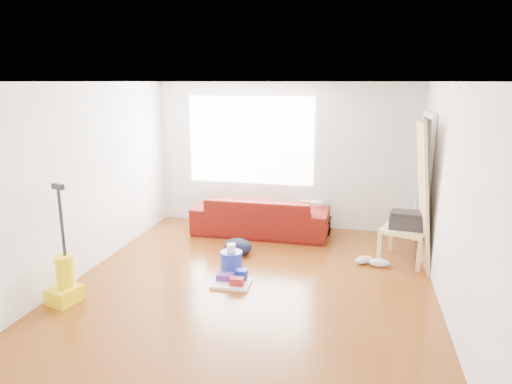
% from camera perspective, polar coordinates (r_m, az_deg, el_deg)
% --- Properties ---
extents(room, '(4.51, 5.01, 2.51)m').
position_cam_1_polar(room, '(5.64, 0.45, 0.85)').
color(room, brown).
rests_on(room, ground).
extents(sofa, '(2.24, 0.88, 0.65)m').
position_cam_1_polar(sofa, '(7.75, 0.62, -5.18)').
color(sofa, '#330E08').
rests_on(sofa, ground).
extents(tv_stand, '(0.69, 0.42, 0.25)m').
position_cam_1_polar(tv_stand, '(7.84, 6.89, -4.02)').
color(tv_stand, black).
rests_on(tv_stand, ground).
extents(tv, '(0.57, 0.07, 0.33)m').
position_cam_1_polar(tv, '(7.76, 6.95, -2.04)').
color(tv, black).
rests_on(tv, tv_stand).
extents(side_table, '(0.77, 0.77, 0.49)m').
position_cam_1_polar(side_table, '(6.81, 18.13, -4.90)').
color(side_table, '#D6C17B').
rests_on(side_table, ground).
extents(printer, '(0.48, 0.39, 0.24)m').
position_cam_1_polar(printer, '(6.76, 18.26, -3.35)').
color(printer, black).
rests_on(printer, side_table).
extents(bucket, '(0.34, 0.34, 0.29)m').
position_cam_1_polar(bucket, '(6.25, -3.07, -9.97)').
color(bucket, '#2235BA').
rests_on(bucket, ground).
extents(toilet_paper, '(0.12, 0.12, 0.11)m').
position_cam_1_polar(toilet_paper, '(6.17, -3.10, -8.26)').
color(toilet_paper, white).
rests_on(toilet_paper, bucket).
extents(cleaning_tray, '(0.49, 0.40, 0.17)m').
position_cam_1_polar(cleaning_tray, '(5.89, -2.95, -10.96)').
color(cleaning_tray, white).
rests_on(cleaning_tray, ground).
extents(backpack, '(0.51, 0.44, 0.24)m').
position_cam_1_polar(backpack, '(6.86, -2.27, -7.75)').
color(backpack, black).
rests_on(backpack, ground).
extents(sneakers, '(0.50, 0.26, 0.12)m').
position_cam_1_polar(sneakers, '(6.64, 14.24, -8.39)').
color(sneakers, silver).
rests_on(sneakers, ground).
extents(vacuum, '(0.37, 0.40, 1.40)m').
position_cam_1_polar(vacuum, '(5.81, -22.82, -10.19)').
color(vacuum, yellow).
rests_on(vacuum, ground).
extents(door_panel, '(0.25, 0.80, 1.99)m').
position_cam_1_polar(door_panel, '(6.85, 19.49, -8.61)').
color(door_panel, tan).
rests_on(door_panel, ground).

